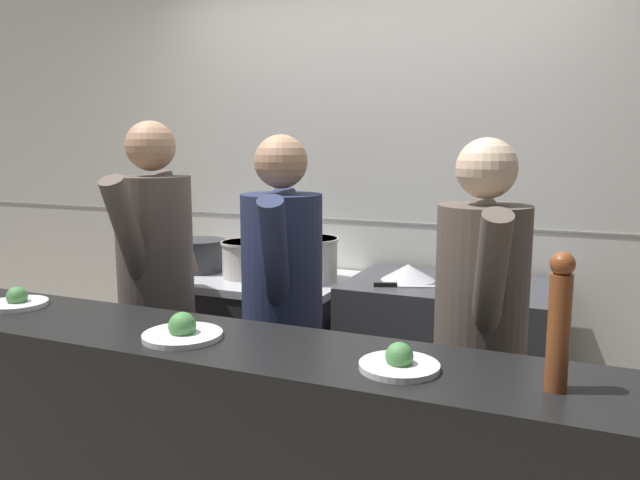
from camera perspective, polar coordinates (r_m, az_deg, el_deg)
wall_back_tiled at (r=3.53m, az=4.92°, el=4.15°), size 8.00×0.06×2.60m
oven_range at (r=3.58m, az=-6.10°, el=-10.04°), size 1.07×0.71×0.86m
prep_counter at (r=3.20m, az=11.96°, el=-12.04°), size 1.03×0.65×0.92m
pass_counter at (r=2.28m, az=-10.34°, el=-20.47°), size 2.87×0.45×0.97m
stock_pot at (r=3.61m, az=-10.92°, el=-1.31°), size 0.29×0.29×0.18m
sauce_pot at (r=3.40m, az=-6.76°, el=-1.69°), size 0.27×0.27×0.20m
braising_pot at (r=3.29m, az=-0.97°, el=-1.69°), size 0.31×0.31×0.23m
mixing_bowl_steel at (r=3.11m, az=8.04°, el=-2.92°), size 0.27×0.27×0.08m
chefs_knife at (r=2.96m, az=7.70°, el=-4.16°), size 0.34×0.15×0.02m
plated_dish_main at (r=2.67m, az=-25.94°, el=-5.08°), size 0.22×0.22×0.08m
plated_dish_appetiser at (r=2.07m, az=-12.47°, el=-8.20°), size 0.26×0.26×0.09m
plated_dish_dessert at (r=1.77m, az=7.26°, el=-11.07°), size 0.22×0.22×0.08m
pepper_mill at (r=1.68m, az=21.04°, el=-6.80°), size 0.06×0.06×0.36m
chef_head_cook at (r=2.97m, az=-14.74°, el=-4.07°), size 0.39×0.74×1.69m
chef_sous at (r=2.59m, az=-3.46°, el=-6.52°), size 0.42×0.70×1.62m
chef_line at (r=2.35m, az=14.40°, el=-8.64°), size 0.40×0.70×1.61m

